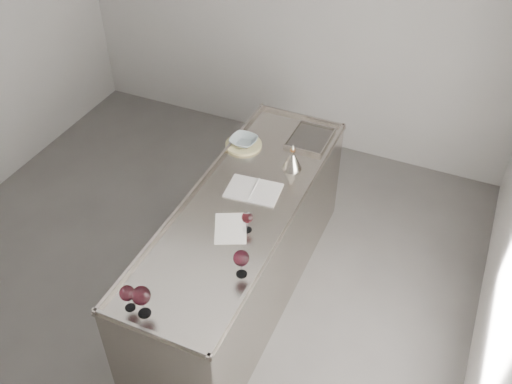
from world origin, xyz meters
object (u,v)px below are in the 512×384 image
at_px(wine_glass_left, 127,294).
at_px(ceramic_bowl, 244,141).
at_px(wine_funnel, 292,161).
at_px(wine_glass_right, 241,259).
at_px(notebook, 253,190).
at_px(wine_glass_middle, 141,296).
at_px(counter, 243,250).
at_px(wine_glass_small, 247,218).

distance_m(wine_glass_left, ceramic_bowl, 1.71).
relative_size(wine_glass_left, wine_funnel, 0.80).
relative_size(wine_glass_right, notebook, 0.48).
bearing_deg(wine_glass_middle, wine_glass_right, 52.11).
xyz_separation_m(counter, wine_funnel, (0.18, 0.51, 0.53)).
bearing_deg(wine_glass_right, counter, 115.01).
bearing_deg(counter, wine_glass_middle, -95.70).
xyz_separation_m(ceramic_bowl, wine_funnel, (0.45, -0.11, 0.02)).
xyz_separation_m(counter, wine_glass_right, (0.27, -0.59, 0.61)).
distance_m(wine_glass_left, wine_glass_small, 0.93).
bearing_deg(wine_funnel, wine_glass_small, -92.39).
xyz_separation_m(wine_glass_right, ceramic_bowl, (-0.55, 1.22, -0.09)).
bearing_deg(ceramic_bowl, counter, -66.28).
relative_size(wine_glass_small, wine_funnel, 0.70).
distance_m(wine_glass_middle, wine_glass_small, 0.89).
relative_size(notebook, ceramic_bowl, 1.94).
xyz_separation_m(wine_glass_left, ceramic_bowl, (-0.07, 1.71, -0.08)).
distance_m(counter, wine_glass_left, 1.25).
bearing_deg(wine_glass_middle, ceramic_bowl, 95.60).
bearing_deg(wine_funnel, counter, -109.13).
distance_m(notebook, wine_funnel, 0.39).
height_order(wine_glass_small, ceramic_bowl, wine_glass_small).
height_order(counter, wine_glass_right, wine_glass_right).
height_order(wine_glass_middle, ceramic_bowl, wine_glass_middle).
height_order(counter, wine_glass_left, wine_glass_left).
relative_size(counter, wine_glass_small, 15.93).
bearing_deg(wine_glass_small, wine_glass_left, -112.32).
bearing_deg(wine_glass_left, ceramic_bowl, 92.35).
height_order(notebook, ceramic_bowl, ceramic_bowl).
xyz_separation_m(wine_glass_small, notebook, (-0.13, 0.38, -0.10)).
bearing_deg(counter, wine_glass_left, -100.75).
relative_size(counter, wine_glass_right, 12.47).
relative_size(counter, wine_glass_middle, 11.35).
bearing_deg(wine_glass_right, ceramic_bowl, 114.35).
height_order(wine_glass_middle, wine_glass_right, wine_glass_middle).
xyz_separation_m(wine_glass_left, wine_glass_middle, (0.10, 0.00, 0.03)).
height_order(counter, wine_glass_small, wine_glass_small).
bearing_deg(wine_glass_left, wine_funnel, 76.49).
bearing_deg(wine_glass_middle, counter, 84.30).
xyz_separation_m(wine_glass_small, wine_funnel, (0.03, 0.74, -0.04)).
height_order(wine_glass_middle, wine_glass_small, wine_glass_middle).
relative_size(counter, notebook, 6.00).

